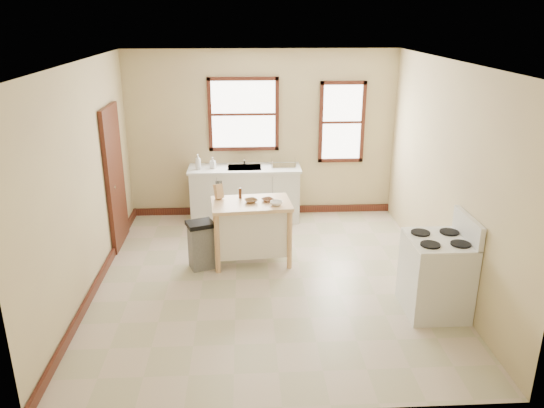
{
  "coord_description": "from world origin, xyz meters",
  "views": [
    {
      "loc": [
        -0.3,
        -6.28,
        3.33
      ],
      "look_at": [
        0.06,
        0.4,
        0.91
      ],
      "focal_mm": 35.0,
      "sensor_mm": 36.0,
      "label": 1
    }
  ],
  "objects": [
    {
      "name": "gas_stove",
      "position": [
        1.9,
        -0.88,
        0.59
      ],
      "size": [
        0.74,
        0.75,
        1.19
      ],
      "primitive_type": null,
      "color": "silver",
      "rests_on": "ground"
    },
    {
      "name": "faucet",
      "position": [
        -0.3,
        2.38,
        1.03
      ],
      "size": [
        0.03,
        0.03,
        0.22
      ],
      "primitive_type": "cylinder",
      "color": "silver",
      "rests_on": "sink_counter"
    },
    {
      "name": "window_main",
      "position": [
        -0.3,
        2.48,
        1.75
      ],
      "size": [
        1.17,
        0.06,
        1.22
      ],
      "primitive_type": null,
      "color": "#3E1411",
      "rests_on": "wall_back"
    },
    {
      "name": "sink_counter",
      "position": [
        -0.3,
        2.2,
        0.46
      ],
      "size": [
        1.86,
        0.62,
        0.92
      ],
      "primitive_type": null,
      "color": "beige",
      "rests_on": "ground"
    },
    {
      "name": "trash_bin",
      "position": [
        -0.91,
        0.39,
        0.34
      ],
      "size": [
        0.43,
        0.4,
        0.68
      ],
      "primitive_type": null,
      "rotation": [
        0.0,
        0.0,
        0.35
      ],
      "color": "slate",
      "rests_on": "ground"
    },
    {
      "name": "bowl_b",
      "position": [
        0.01,
        0.59,
        0.91
      ],
      "size": [
        0.22,
        0.22,
        0.04
      ],
      "primitive_type": "imported",
      "rotation": [
        0.0,
        0.0,
        0.51
      ],
      "color": "brown",
      "rests_on": "kitchen_island"
    },
    {
      "name": "door_left",
      "position": [
        -2.21,
        1.3,
        1.05
      ],
      "size": [
        0.06,
        0.9,
        2.1
      ],
      "primitive_type": "cube",
      "color": "#3E1411",
      "rests_on": "ground"
    },
    {
      "name": "baseboard_back",
      "position": [
        0.0,
        2.47,
        0.06
      ],
      "size": [
        4.5,
        0.04,
        0.12
      ],
      "primitive_type": "cube",
      "color": "#3E1411",
      "rests_on": "ground"
    },
    {
      "name": "pepper_grinder",
      "position": [
        -0.37,
        0.74,
        0.96
      ],
      "size": [
        0.05,
        0.05,
        0.15
      ],
      "primitive_type": "cylinder",
      "rotation": [
        0.0,
        0.0,
        -0.13
      ],
      "color": "#3D2010",
      "rests_on": "kitchen_island"
    },
    {
      "name": "bowl_a",
      "position": [
        -0.22,
        0.56,
        0.91
      ],
      "size": [
        0.23,
        0.23,
        0.04
      ],
      "primitive_type": "imported",
      "rotation": [
        0.0,
        0.0,
        0.43
      ],
      "color": "brown",
      "rests_on": "kitchen_island"
    },
    {
      "name": "window_side",
      "position": [
        1.35,
        2.48,
        1.6
      ],
      "size": [
        0.77,
        0.06,
        1.37
      ],
      "primitive_type": null,
      "color": "#3E1411",
      "rests_on": "wall_back"
    },
    {
      "name": "soap_bottle_b",
      "position": [
        -0.82,
        2.18,
        1.01
      ],
      "size": [
        0.1,
        0.1,
        0.18
      ],
      "primitive_type": "imported",
      "rotation": [
        0.0,
        0.0,
        -0.27
      ],
      "color": "#B2B2B2",
      "rests_on": "sink_counter"
    },
    {
      "name": "knife_block",
      "position": [
        -0.67,
        0.74,
        0.99
      ],
      "size": [
        0.14,
        0.14,
        0.2
      ],
      "primitive_type": null,
      "rotation": [
        0.0,
        0.0,
        0.5
      ],
      "color": "tan",
      "rests_on": "kitchen_island"
    },
    {
      "name": "floor",
      "position": [
        0.0,
        0.0,
        0.0
      ],
      "size": [
        5.0,
        5.0,
        0.0
      ],
      "primitive_type": "plane",
      "color": "#C5B19C",
      "rests_on": "ground"
    },
    {
      "name": "wall_back",
      "position": [
        0.0,
        2.5,
        1.4
      ],
      "size": [
        4.5,
        0.04,
        2.8
      ],
      "primitive_type": "cube",
      "color": "tan",
      "rests_on": "ground"
    },
    {
      "name": "ceiling",
      "position": [
        0.0,
        0.0,
        2.8
      ],
      "size": [
        5.0,
        5.0,
        0.0
      ],
      "primitive_type": "plane",
      "rotation": [
        3.14,
        0.0,
        0.0
      ],
      "color": "white",
      "rests_on": "ground"
    },
    {
      "name": "dish_rack",
      "position": [
        0.35,
        2.22,
        0.97
      ],
      "size": [
        0.43,
        0.33,
        0.1
      ],
      "primitive_type": null,
      "rotation": [
        0.0,
        0.0,
        0.05
      ],
      "color": "silver",
      "rests_on": "sink_counter"
    },
    {
      "name": "kitchen_island",
      "position": [
        -0.22,
        0.56,
        0.44
      ],
      "size": [
        1.14,
        0.78,
        0.89
      ],
      "primitive_type": null,
      "rotation": [
        0.0,
        0.0,
        0.09
      ],
      "color": "tan",
      "rests_on": "ground"
    },
    {
      "name": "wall_right",
      "position": [
        2.25,
        0.0,
        1.4
      ],
      "size": [
        0.04,
        5.0,
        2.8
      ],
      "primitive_type": "cube",
      "color": "tan",
      "rests_on": "ground"
    },
    {
      "name": "bowl_c",
      "position": [
        0.12,
        0.43,
        0.91
      ],
      "size": [
        0.2,
        0.2,
        0.05
      ],
      "primitive_type": "imported",
      "rotation": [
        0.0,
        0.0,
        0.18
      ],
      "color": "white",
      "rests_on": "kitchen_island"
    },
    {
      "name": "soap_bottle_a",
      "position": [
        -1.05,
        2.13,
        1.04
      ],
      "size": [
        0.11,
        0.11,
        0.25
      ],
      "primitive_type": "imported",
      "rotation": [
        0.0,
        0.0,
        -0.19
      ],
      "color": "#B2B2B2",
      "rests_on": "sink_counter"
    },
    {
      "name": "baseboard_left",
      "position": [
        -2.22,
        0.0,
        0.06
      ],
      "size": [
        0.04,
        5.0,
        0.12
      ],
      "primitive_type": "cube",
      "color": "#3E1411",
      "rests_on": "ground"
    },
    {
      "name": "wall_left",
      "position": [
        -2.25,
        0.0,
        1.4
      ],
      "size": [
        0.04,
        5.0,
        2.8
      ],
      "primitive_type": "cube",
      "color": "tan",
      "rests_on": "ground"
    }
  ]
}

